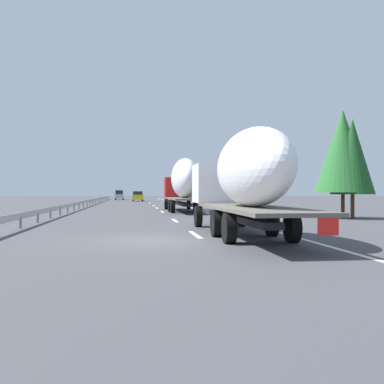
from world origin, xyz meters
The scene contains 20 objects.
ground_plane centered at (40.00, 0.00, 0.00)m, with size 260.00×260.00×0.00m, color #424247.
lane_stripe_0 centered at (2.00, -1.80, 0.00)m, with size 3.20×0.20×0.01m, color white.
lane_stripe_1 centered at (11.23, -1.80, 0.00)m, with size 3.20×0.20×0.01m, color white.
lane_stripe_2 centered at (23.59, -1.80, 0.00)m, with size 3.20×0.20×0.01m, color white.
lane_stripe_3 centered at (32.63, -1.80, 0.00)m, with size 3.20×0.20×0.01m, color white.
lane_stripe_4 centered at (40.53, -1.80, 0.00)m, with size 3.20×0.20×0.01m, color white.
lane_stripe_5 centered at (54.30, -1.80, 0.00)m, with size 3.20×0.20×0.01m, color white.
lane_stripe_6 centered at (66.96, -1.80, 0.00)m, with size 3.20×0.20×0.01m, color white.
edge_line_right centered at (45.00, -5.50, 0.00)m, with size 110.00×0.20×0.01m, color white.
truck_lead centered at (23.46, -3.60, 2.53)m, with size 14.16×2.55×4.51m.
truck_trailing centered at (1.09, -3.60, 2.34)m, with size 14.20×2.55×4.05m.
car_yellow_coupe centered at (67.66, -0.16, 0.90)m, with size 4.74×1.91×1.76m.
car_silver_hatch centered at (81.92, 3.48, 0.98)m, with size 4.54×1.73×1.97m.
road_sign centered at (49.43, -6.70, 2.02)m, with size 0.10×0.90×2.91m.
tree_0 centered at (11.80, -13.31, 3.99)m, with size 2.82×2.82×6.42m.
tree_1 centered at (77.36, -12.25, 3.81)m, with size 3.01×3.01×6.32m.
tree_2 centered at (78.94, -13.12, 4.51)m, with size 2.60×2.60×7.29m.
tree_3 centered at (36.72, -11.81, 3.82)m, with size 2.54×2.54×6.25m.
tree_4 centered at (12.30, -12.89, 4.39)m, with size 3.69×3.69×7.09m.
guardrail_median centered at (43.00, 6.00, 0.58)m, with size 94.00×0.10×0.76m.
Camera 1 is at (-16.94, 0.72, 1.76)m, focal length 44.11 mm.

